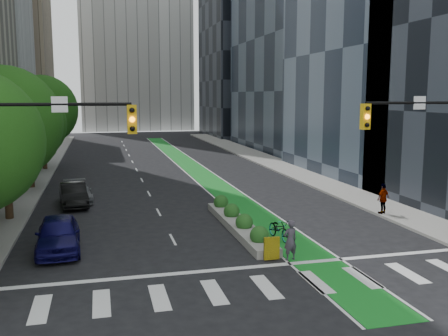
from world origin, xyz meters
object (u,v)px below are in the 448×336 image
median_planter (239,223)px  parked_car_left_far (77,192)px  parked_car_left_mid (73,195)px  bicycle (279,229)px  pedestrian_far (383,199)px  cyclist (290,240)px  parked_car_left_near (58,234)px

median_planter → parked_car_left_far: bearing=132.3°
parked_car_left_mid → parked_car_left_far: parked_car_left_mid is taller
median_planter → bicycle: (1.44, -2.30, 0.17)m
median_planter → pedestrian_far: 9.16m
cyclist → bicycle: bearing=-114.0°
cyclist → parked_car_left_far: cyclist is taller
bicycle → parked_car_left_far: 15.52m
median_planter → parked_car_left_far: parked_car_left_far is taller
bicycle → pedestrian_far: bearing=14.3°
parked_car_left_mid → parked_car_left_far: bearing=76.0°
parked_car_left_near → pedestrian_far: 18.32m
median_planter → parked_car_left_far: (-8.65, 9.49, 0.26)m
parked_car_left_far → pedestrian_far: size_ratio=2.42×
cyclist → pedestrian_far: bearing=-155.7°
bicycle → parked_car_left_far: size_ratio=0.47×
bicycle → parked_car_left_far: (-10.08, 11.80, 0.10)m
bicycle → cyclist: (-0.64, -3.08, 0.36)m
pedestrian_far → parked_car_left_near: bearing=-17.0°
pedestrian_far → median_planter: bearing=-19.5°
cyclist → parked_car_left_near: cyclist is taller
cyclist → parked_car_left_far: (-9.45, 14.87, -0.26)m
median_planter → cyclist: (0.80, -5.38, 0.52)m
parked_car_left_near → parked_car_left_far: parked_car_left_near is taller
parked_car_left_near → cyclist: bearing=-23.6°
median_planter → parked_car_left_mid: size_ratio=2.29×
parked_car_left_near → parked_car_left_mid: size_ratio=1.06×
bicycle → parked_car_left_far: bearing=122.9°
pedestrian_far → bicycle: bearing=-2.5°
bicycle → parked_car_left_mid: bearing=127.0°
cyclist → parked_car_left_far: bearing=-69.9°
pedestrian_far → cyclist: bearing=12.2°
bicycle → pedestrian_far: 8.28m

